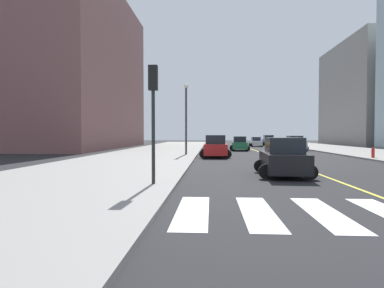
# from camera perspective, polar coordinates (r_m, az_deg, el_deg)

# --- Properties ---
(sidewalk_kerb_west) EXTENTS (10.00, 120.00, 0.15)m
(sidewalk_kerb_west) POSITION_cam_1_polar(r_m,az_deg,el_deg) (25.86, -10.94, -2.91)
(sidewalk_kerb_west) COLOR gray
(sidewalk_kerb_west) RESTS_ON ground
(lane_divider_paint) EXTENTS (0.16, 80.00, 0.01)m
(lane_divider_paint) POSITION_cam_1_polar(r_m,az_deg,el_deg) (45.39, 10.77, -1.01)
(lane_divider_paint) COLOR yellow
(lane_divider_paint) RESTS_ON ground
(parking_garage_concrete) EXTENTS (18.00, 24.00, 20.36)m
(parking_garage_concrete) POSITION_cam_1_polar(r_m,az_deg,el_deg) (75.90, 30.78, 7.56)
(parking_garage_concrete) COLOR gray
(parking_garage_concrete) RESTS_ON ground
(low_rise_brick_west) EXTENTS (16.00, 32.00, 23.99)m
(low_rise_brick_west) POSITION_cam_1_polar(r_m,az_deg,el_deg) (55.44, -20.38, 11.85)
(low_rise_brick_west) COLOR brown
(low_rise_brick_west) RESTS_ON ground
(car_silver_nearest) EXTENTS (2.75, 4.39, 1.95)m
(car_silver_nearest) POSITION_cam_1_polar(r_m,az_deg,el_deg) (44.97, 17.67, 0.07)
(car_silver_nearest) COLOR #B7B7BC
(car_silver_nearest) RESTS_ON ground
(car_blue_second) EXTENTS (2.84, 4.48, 1.98)m
(car_blue_second) POSITION_cam_1_polar(r_m,az_deg,el_deg) (64.34, 13.32, 0.59)
(car_blue_second) COLOR #2D479E
(car_blue_second) RESTS_ON ground
(car_red_third) EXTENTS (2.90, 4.64, 2.07)m
(car_red_third) POSITION_cam_1_polar(r_m,az_deg,el_deg) (30.35, 4.13, -0.51)
(car_red_third) COLOR red
(car_red_third) RESTS_ON ground
(car_black_fourth) EXTENTS (2.91, 4.53, 1.98)m
(car_black_fourth) POSITION_cam_1_polar(r_m,az_deg,el_deg) (17.35, 15.78, -2.40)
(car_black_fourth) COLOR black
(car_black_fourth) RESTS_ON ground
(car_white_fifth) EXTENTS (2.34, 3.74, 1.67)m
(car_white_fifth) POSITION_cam_1_polar(r_m,az_deg,el_deg) (57.75, 11.20, 0.34)
(car_white_fifth) COLOR silver
(car_white_fifth) RESTS_ON ground
(car_yellow_sixth) EXTENTS (2.42, 3.86, 1.72)m
(car_yellow_sixth) POSITION_cam_1_polar(r_m,az_deg,el_deg) (54.22, 3.87, 0.30)
(car_yellow_sixth) COLOR gold
(car_yellow_sixth) RESTS_ON ground
(car_green_seventh) EXTENTS (2.73, 4.26, 1.87)m
(car_green_seventh) POSITION_cam_1_polar(r_m,az_deg,el_deg) (42.98, 8.38, 0.01)
(car_green_seventh) COLOR #236B42
(car_green_seventh) RESTS_ON ground
(traffic_light_far_corner) EXTENTS (0.36, 0.41, 4.77)m
(traffic_light_far_corner) POSITION_cam_1_polar(r_m,az_deg,el_deg) (13.25, -6.84, 7.56)
(traffic_light_far_corner) COLOR black
(traffic_light_far_corner) RESTS_ON sidewalk_kerb_west
(fire_hydrant) EXTENTS (0.26, 0.26, 0.89)m
(fire_hydrant) POSITION_cam_1_polar(r_m,az_deg,el_deg) (31.75, 29.27, -1.33)
(fire_hydrant) COLOR red
(fire_hydrant) RESTS_ON sidewalk_kerb_east
(street_lamp) EXTENTS (0.44, 0.44, 6.97)m
(street_lamp) POSITION_cam_1_polar(r_m,az_deg,el_deg) (32.31, -1.05, 5.53)
(street_lamp) COLOR #38383D
(street_lamp) RESTS_ON sidewalk_kerb_west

